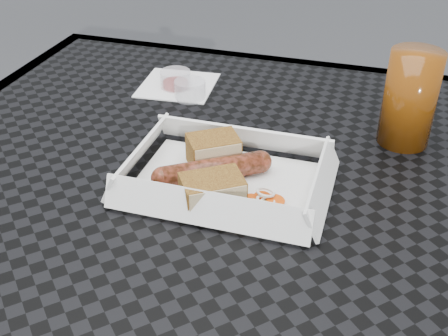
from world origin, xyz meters
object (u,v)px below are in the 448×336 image
object	(u,v)px
food_tray	(226,183)
drink_glass	(410,99)
bratwurst	(213,170)
patio_table	(192,209)

from	to	relation	value
food_tray	drink_glass	bearing A→B (deg)	40.19
bratwurst	drink_glass	size ratio (longest dim) A/B	1.00
drink_glass	bratwurst	bearing A→B (deg)	-141.94
patio_table	drink_glass	bearing A→B (deg)	28.09
patio_table	food_tray	distance (m)	0.10
food_tray	bratwurst	distance (m)	0.02
patio_table	drink_glass	size ratio (longest dim) A/B	6.05
bratwurst	drink_glass	bearing A→B (deg)	38.06
food_tray	drink_glass	size ratio (longest dim) A/B	1.66
bratwurst	patio_table	bearing A→B (deg)	142.42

